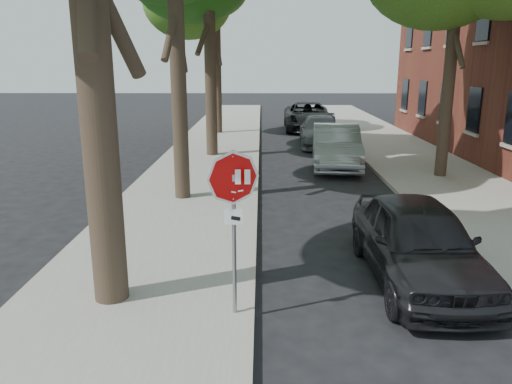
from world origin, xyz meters
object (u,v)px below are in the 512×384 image
stop_sign (234,202)px  car_c (320,131)px  car_d (308,116)px  car_b (336,146)px  car_a (418,241)px

stop_sign → car_c: stop_sign is taller
car_c → stop_sign: bearing=-97.5°
stop_sign → car_c: 17.51m
car_d → car_b: bearing=-88.7°
car_c → car_b: bearing=-86.6°
stop_sign → car_b: stop_sign is taller
car_d → car_a: bearing=-88.9°
car_a → car_c: car_a is taller
car_c → car_d: size_ratio=0.82×
car_b → car_d: 10.94m
car_b → car_c: 5.22m
stop_sign → car_d: stop_sign is taller
car_a → car_c: size_ratio=0.93×
car_b → car_c: car_b is taller
car_a → car_d: 21.35m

